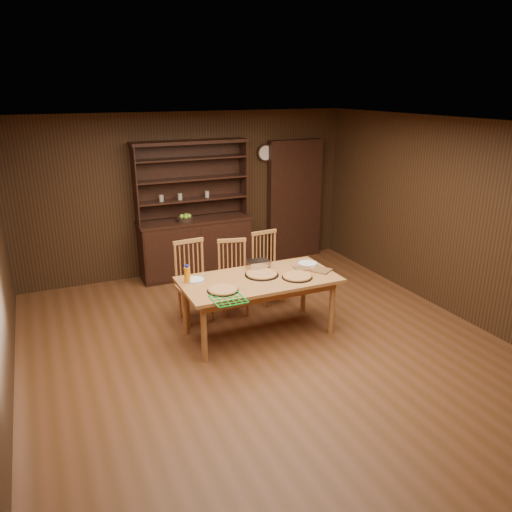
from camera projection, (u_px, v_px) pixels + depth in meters
name	position (u px, v px, depth m)	size (l,w,h in m)	color
floor	(267.00, 349.00, 5.95)	(6.00, 6.00, 0.00)	brown
room_shell	(268.00, 221.00, 5.44)	(6.00, 6.00, 6.00)	silver
china_hutch	(195.00, 239.00, 8.13)	(1.84, 0.52, 2.17)	black
doorway	(294.00, 200.00, 8.85)	(1.00, 0.18, 2.10)	black
wall_clock	(265.00, 153.00, 8.41)	(0.30, 0.05, 0.30)	black
dining_table	(259.00, 284.00, 6.10)	(1.90, 0.95, 0.75)	#B87740
chair_left	(193.00, 278.00, 6.58)	(0.47, 0.45, 1.07)	#C47F43
chair_center	(233.00, 274.00, 6.81)	(0.49, 0.48, 1.01)	#C47F43
chair_right	(267.00, 265.00, 7.15)	(0.45, 0.43, 1.02)	#C47F43
pizza_left	(223.00, 290.00, 5.69)	(0.36, 0.36, 0.04)	black
pizza_right	(297.00, 276.00, 6.09)	(0.38, 0.38, 0.04)	black
pizza_center	(262.00, 274.00, 6.16)	(0.42, 0.42, 0.04)	black
cooling_rack	(228.00, 299.00, 5.46)	(0.34, 0.34, 0.02)	#0CA02A
plate_left	(195.00, 280.00, 6.00)	(0.24, 0.24, 0.02)	white
plate_right	(308.00, 263.00, 6.56)	(0.26, 0.26, 0.02)	white
foil_dish	(258.00, 265.00, 6.38)	(0.28, 0.20, 0.11)	silver
juice_bottle	(187.00, 274.00, 5.92)	(0.07, 0.07, 0.22)	orange
pot_holder_a	(321.00, 270.00, 6.31)	(0.22, 0.22, 0.02)	#B61425
pot_holder_b	(302.00, 268.00, 6.38)	(0.19, 0.19, 0.01)	#B61425
fruit_bowl	(185.00, 218.00, 7.88)	(0.26, 0.26, 0.12)	black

